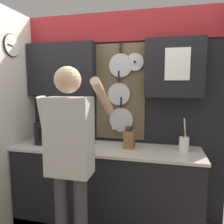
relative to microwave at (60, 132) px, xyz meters
name	(u,v)px	position (x,y,z in m)	size (l,w,h in m)	color
ground_plane	(106,223)	(0.58, -0.05, -1.07)	(14.00, 14.00, 0.00)	#756651
base_cabinet_counter	(105,187)	(0.58, -0.05, -0.60)	(2.13, 0.60, 0.94)	black
back_wall_unit	(110,97)	(0.57, 0.21, 0.43)	(2.70, 0.22, 2.49)	black
microwave	(60,132)	(0.00, 0.00, 0.00)	(0.50, 0.35, 0.26)	black
knife_block	(129,139)	(0.85, 0.00, -0.03)	(0.11, 0.15, 0.26)	brown
utensil_crock	(184,143)	(1.44, 0.00, -0.04)	(0.10, 0.10, 0.36)	white
person	(70,151)	(0.45, -0.71, 0.01)	(0.54, 0.64, 1.80)	#383842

